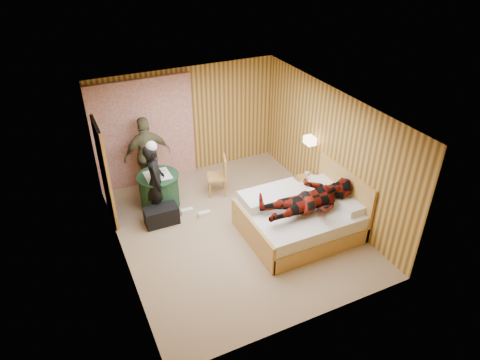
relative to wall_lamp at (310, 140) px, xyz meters
name	(u,v)px	position (x,y,z in m)	size (l,w,h in m)	color
floor	(234,228)	(-1.92, -0.45, -1.30)	(4.20, 5.00, 0.01)	tan
ceiling	(233,108)	(-1.92, -0.45, 1.20)	(4.20, 5.00, 0.01)	silver
wall_back	(187,122)	(-1.92, 2.05, -0.05)	(4.20, 0.02, 2.50)	gold
wall_left	(115,202)	(-4.02, -0.45, -0.05)	(0.02, 5.00, 2.50)	gold
wall_right	(330,150)	(0.18, -0.45, -0.05)	(0.02, 5.00, 2.50)	gold
curtain	(144,133)	(-2.92, 1.98, -0.10)	(2.20, 0.08, 2.40)	beige
doorway	(105,173)	(-3.98, 0.95, -0.28)	(0.06, 0.90, 2.05)	black
wall_lamp	(310,140)	(0.00, 0.00, 0.00)	(0.26, 0.24, 0.16)	gold
bed	(301,217)	(-0.80, -1.05, -0.97)	(2.09, 1.64, 1.13)	tan
nightstand	(309,188)	(-0.04, -0.18, -1.04)	(0.38, 0.52, 0.50)	tan
round_table	(159,191)	(-2.99, 0.90, -0.92)	(0.85, 0.85, 0.76)	#214829
chair_far	(150,169)	(-2.99, 1.58, -0.76)	(0.42, 0.42, 0.93)	tan
chair_near	(220,173)	(-1.66, 0.81, -0.79)	(0.50, 0.50, 0.88)	tan
duffel_bag	(162,215)	(-3.14, 0.31, -1.11)	(0.65, 0.35, 0.37)	black
sneaker_left	(187,211)	(-2.58, 0.40, -1.24)	(0.25, 0.10, 0.11)	white
sneaker_right	(204,214)	(-2.30, 0.16, -1.25)	(0.25, 0.10, 0.11)	white
woman_standing	(155,181)	(-3.10, 0.65, -0.52)	(0.57, 0.37, 1.56)	black
man_at_table	(148,155)	(-2.99, 1.61, -0.44)	(1.01, 0.42, 1.72)	#6A6947
man_on_bed	(312,193)	(-0.77, -1.28, -0.30)	(1.77, 0.67, 0.86)	maroon
book_lower	(311,179)	(-0.04, -0.23, -0.79)	(0.17, 0.22, 0.02)	white
book_upper	(311,179)	(-0.04, -0.23, -0.77)	(0.16, 0.22, 0.02)	white
cup_nightstand	(307,174)	(-0.04, -0.05, -0.76)	(0.10, 0.10, 0.09)	white
cup_table	(163,173)	(-2.89, 0.85, -0.49)	(0.12, 0.12, 0.10)	white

